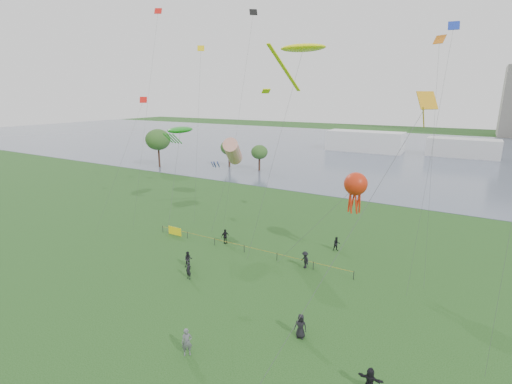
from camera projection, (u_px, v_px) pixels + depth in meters
The scene contains 20 objects.
ground_plane at pixel (188, 325), 27.51m from camera, with size 400.00×400.00×0.00m, color #173D13.
lake at pixel (409, 152), 110.79m from camera, with size 400.00×120.00×0.08m, color slate.
pavilion_left at pixel (365, 141), 111.77m from camera, with size 22.00×8.00×6.00m, color white.
pavilion_right at pixel (463, 148), 101.61m from camera, with size 18.00×7.00×5.00m, color silver.
trees at pixel (190, 144), 85.53m from camera, with size 27.10×13.47×8.94m.
fence at pixel (200, 237), 43.13m from camera, with size 24.07×0.07×1.05m.
kite_flyer at pixel (187, 342), 24.18m from camera, with size 0.69×0.46×1.90m, color #585C60.
spectator_a at pixel (188, 259), 36.65m from camera, with size 0.80×0.62×1.64m, color black.
spectator_b at pixel (305, 260), 36.45m from camera, with size 1.12×0.64×1.74m, color black.
spectator_c at pixel (225, 236), 42.49m from camera, with size 1.01×0.42×1.72m, color black.
spectator_d at pixel (301, 326), 25.96m from camera, with size 0.88×0.57×1.79m, color black.
spectator_e at pixel (370, 380), 21.18m from camera, with size 1.45×0.46×1.57m, color black.
spectator_f at pixel (189, 271), 34.29m from camera, with size 0.60×0.39×1.64m, color black.
spectator_g at pixel (337, 244), 40.54m from camera, with size 0.76×0.59×1.57m, color black.
kite_stingray at pixel (302, 49), 39.26m from camera, with size 5.08×10.14×21.83m.
kite_windsock at pixel (233, 152), 45.73m from camera, with size 4.27×5.74×11.73m.
kite_creature at pixel (180, 130), 50.33m from camera, with size 5.22×9.91×12.41m.
kite_octopus at pixel (356, 185), 36.07m from camera, with size 7.54×5.27×9.34m.
kite_delta at pixel (417, 119), 22.57m from camera, with size 6.59×13.89×16.82m.
small_kites at pixel (276, 35), 38.40m from camera, with size 41.04×13.21×11.52m.
Camera 1 is at (16.63, -18.16, 16.59)m, focal length 26.00 mm.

